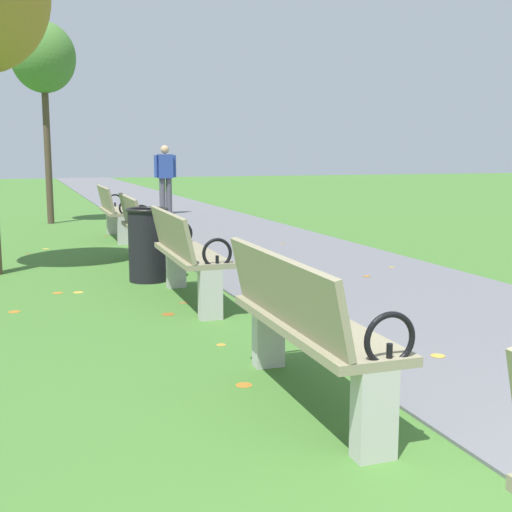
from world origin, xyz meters
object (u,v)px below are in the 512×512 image
at_px(tree_2, 43,59).
at_px(pedestrian_walking, 165,176).
at_px(park_bench_3, 186,253).
at_px(trash_bin, 148,244).
at_px(park_bench_4, 142,227).
at_px(park_bench_5, 114,211).
at_px(park_bench_2, 304,324).

height_order(tree_2, pedestrian_walking, tree_2).
height_order(park_bench_3, trash_bin, park_bench_3).
bearing_deg(park_bench_3, park_bench_4, 90.00).
distance_m(park_bench_5, tree_2, 4.25).
distance_m(park_bench_4, trash_bin, 1.26).
bearing_deg(trash_bin, park_bench_3, -83.13).
height_order(park_bench_4, trash_bin, park_bench_4).
relative_size(park_bench_2, tree_2, 0.39).
height_order(park_bench_2, trash_bin, park_bench_2).
xyz_separation_m(park_bench_4, park_bench_5, (-0.00, 2.68, 0.00)).
relative_size(park_bench_4, park_bench_5, 1.00).
height_order(park_bench_2, park_bench_4, same).
height_order(park_bench_5, tree_2, tree_2).
bearing_deg(park_bench_4, park_bench_5, 90.00).
distance_m(park_bench_2, park_bench_4, 5.35).
relative_size(park_bench_5, trash_bin, 1.91).
bearing_deg(park_bench_3, park_bench_5, 90.00).
distance_m(park_bench_3, pedestrian_walking, 9.50).
bearing_deg(trash_bin, tree_2, 96.29).
bearing_deg(park_bench_5, tree_2, 106.79).
height_order(park_bench_2, tree_2, tree_2).
xyz_separation_m(park_bench_4, tree_2, (-0.91, 5.71, 2.84)).
bearing_deg(park_bench_3, trash_bin, 96.87).
xyz_separation_m(park_bench_4, pedestrian_walking, (1.76, 6.85, 0.44)).
bearing_deg(park_bench_3, tree_2, 96.37).
xyz_separation_m(park_bench_4, trash_bin, (-0.15, -1.25, -0.06)).
relative_size(park_bench_3, park_bench_5, 1.00).
bearing_deg(park_bench_2, tree_2, 94.73).
relative_size(park_bench_4, tree_2, 0.40).
xyz_separation_m(park_bench_5, tree_2, (-0.91, 3.03, 2.84)).
distance_m(tree_2, trash_bin, 7.59).
xyz_separation_m(pedestrian_walking, trash_bin, (-1.91, -8.10, -0.50)).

